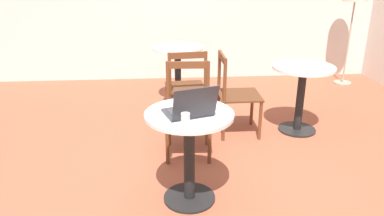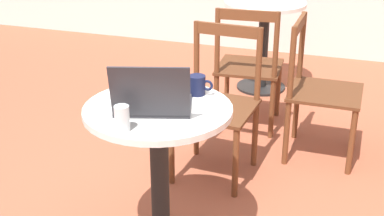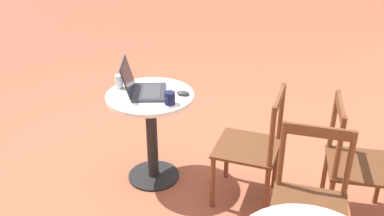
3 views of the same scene
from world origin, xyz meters
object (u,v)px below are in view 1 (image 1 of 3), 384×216
Objects in this scene: chair_mid_left at (235,95)px; mug at (203,97)px; laptop at (190,109)px; cafe_table_near at (189,139)px; cafe_table_mid at (302,85)px; chair_near_back at (188,110)px; mouse at (180,100)px; drinking_glass at (185,121)px; cafe_table_far at (178,63)px; chair_far_front at (186,88)px.

chair_mid_left is 1.18m from mug.
laptop is at bearing -114.62° from mug.
mug is at bearing 65.38° from laptop.
cafe_table_near is at bearing -121.08° from mug.
chair_near_back is (-1.27, -0.42, -0.09)m from cafe_table_mid.
drinking_glass reaches higher than mouse.
cafe_table_near is at bearing -115.55° from chair_mid_left.
chair_mid_left is at bearing -61.62° from cafe_table_far.
cafe_table_far is at bearing 88.25° from mouse.
cafe_table_far is at bearing 94.32° from chair_far_front.
mouse is 0.18m from mug.
cafe_table_near is at bearing -137.07° from cafe_table_mid.
laptop reaches higher than cafe_table_near.
cafe_table_far is 2.37m from laptop.
chair_near_back is 0.68m from chair_mid_left.
laptop is 0.31m from mouse.
chair_mid_left is 2.21× the size of laptop.
mug is (0.05, -1.31, 0.35)m from chair_far_front.
cafe_table_near is at bearing 92.19° from laptop.
drinking_glass is at bearing -88.63° from mouse.
mouse is (-0.06, -2.05, 0.23)m from cafe_table_far.
cafe_table_far is at bearing 91.48° from chair_near_back.
chair_near_back is 1.00× the size of chair_far_front.
chair_mid_left is at bearing 37.78° from chair_near_back.
laptop is (-0.01, -2.35, 0.27)m from cafe_table_far.
drinking_glass is (-0.05, -0.21, 0.00)m from laptop.
laptop is at bearing -90.12° from cafe_table_far.
cafe_table_near is 1.00× the size of cafe_table_far.
laptop is at bearing -114.45° from chair_mid_left.
cafe_table_far is 0.84× the size of chair_far_front.
cafe_table_far is 0.84× the size of chair_mid_left.
cafe_table_far is (0.01, 2.30, 0.00)m from cafe_table_near.
chair_near_back is 8.97× the size of mouse.
chair_mid_left is 0.59m from chair_far_front.
cafe_table_mid is 1.28m from chair_far_front.
mouse is at bearing 91.37° from drinking_glass.
chair_mid_left is (0.58, -1.07, -0.09)m from cafe_table_far.
mug is (-0.47, -1.03, 0.35)m from chair_mid_left.
chair_mid_left reaches higher than cafe_table_near.
chair_near_back is (0.05, 0.81, -0.09)m from cafe_table_near.
mouse reaches higher than cafe_table_mid.
laptop is at bearing -135.70° from cafe_table_mid.
chair_near_back is 1.14m from drinking_glass.
chair_far_front is at bearing 92.31° from mug.
drinking_glass is at bearing -109.28° from mug.
chair_near_back and chair_far_front have the same top height.
laptop reaches higher than cafe_table_mid.
drinking_glass is at bearing -99.20° from cafe_table_near.
chair_mid_left is at bearing 179.90° from cafe_table_mid.
mug is at bearing -83.06° from chair_near_back.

